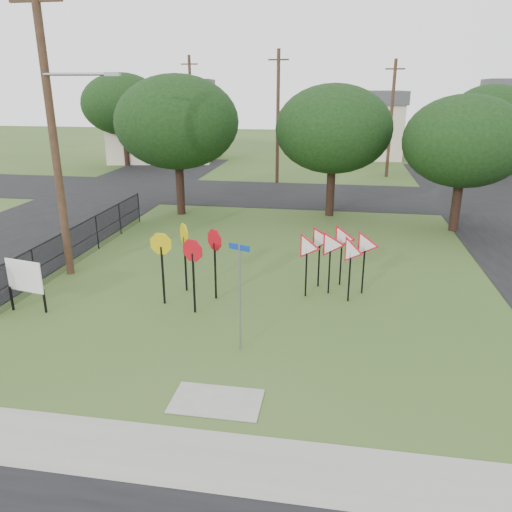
{
  "coord_description": "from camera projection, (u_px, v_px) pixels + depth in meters",
  "views": [
    {
      "loc": [
        2.43,
        -11.55,
        6.65
      ],
      "look_at": [
        -0.01,
        3.0,
        1.6
      ],
      "focal_mm": 35.0,
      "sensor_mm": 36.0,
      "label": 1
    }
  ],
  "objects": [
    {
      "name": "stop_sign_cluster",
      "position": [
        188.0,
        249.0,
        15.7
      ],
      "size": [
        2.2,
        2.07,
        2.38
      ],
      "color": "black",
      "rests_on": "ground"
    },
    {
      "name": "ground",
      "position": [
        238.0,
        348.0,
        13.31
      ],
      "size": [
        140.0,
        140.0,
        0.0
      ],
      "primitive_type": "plane",
      "color": "#304D1C"
    },
    {
      "name": "far_pole_a",
      "position": [
        278.0,
        117.0,
        34.53
      ],
      "size": [
        1.4,
        0.24,
        9.0
      ],
      "color": "#4C3223",
      "rests_on": "ground"
    },
    {
      "name": "curb_pad",
      "position": [
        216.0,
        401.0,
        11.07
      ],
      "size": [
        2.0,
        1.2,
        0.02
      ],
      "primitive_type": "cube",
      "color": "gray",
      "rests_on": "ground"
    },
    {
      "name": "tree_near_left",
      "position": [
        177.0,
        122.0,
        25.74
      ],
      "size": [
        6.4,
        6.4,
        7.27
      ],
      "color": "black",
      "rests_on": "ground"
    },
    {
      "name": "utility_pole_main",
      "position": [
        54.0,
        130.0,
        16.95
      ],
      "size": [
        3.55,
        0.33,
        10.0
      ],
      "color": "#4C3223",
      "rests_on": "ground"
    },
    {
      "name": "fence_run",
      "position": [
        84.0,
        239.0,
        20.08
      ],
      "size": [
        0.05,
        11.55,
        1.5
      ],
      "color": "black",
      "rests_on": "ground"
    },
    {
      "name": "tree_far_left",
      "position": [
        122.0,
        104.0,
        42.13
      ],
      "size": [
        6.8,
        6.8,
        7.73
      ],
      "color": "black",
      "rests_on": "ground"
    },
    {
      "name": "sidewalk",
      "position": [
        194.0,
        458.0,
        9.39
      ],
      "size": [
        30.0,
        1.6,
        0.02
      ],
      "primitive_type": "cube",
      "color": "gray",
      "rests_on": "ground"
    },
    {
      "name": "house_left",
      "position": [
        162.0,
        120.0,
        46.05
      ],
      "size": [
        10.58,
        8.88,
        7.2
      ],
      "color": "beige",
      "rests_on": "ground"
    },
    {
      "name": "street_far",
      "position": [
        300.0,
        195.0,
        31.97
      ],
      "size": [
        60.0,
        8.0,
        0.02
      ],
      "primitive_type": "cube",
      "color": "black",
      "rests_on": "ground"
    },
    {
      "name": "planting_strip",
      "position": [
        173.0,
        508.0,
        8.27
      ],
      "size": [
        30.0,
        0.8,
        0.02
      ],
      "primitive_type": "cube",
      "color": "#304D1C",
      "rests_on": "ground"
    },
    {
      "name": "far_pole_b",
      "position": [
        391.0,
        118.0,
        37.09
      ],
      "size": [
        1.4,
        0.24,
        8.5
      ],
      "color": "#4C3223",
      "rests_on": "ground"
    },
    {
      "name": "yield_sign_cluster",
      "position": [
        336.0,
        246.0,
        16.42
      ],
      "size": [
        2.75,
        1.92,
        2.21
      ],
      "color": "black",
      "rests_on": "ground"
    },
    {
      "name": "tree_near_right",
      "position": [
        464.0,
        142.0,
        22.82
      ],
      "size": [
        5.6,
        5.6,
        6.33
      ],
      "color": "black",
      "rests_on": "ground"
    },
    {
      "name": "street_left",
      "position": [
        39.0,
        228.0,
        24.52
      ],
      "size": [
        8.0,
        50.0,
        0.02
      ],
      "primitive_type": "cube",
      "color": "black",
      "rests_on": "ground"
    },
    {
      "name": "house_mid",
      "position": [
        358.0,
        123.0,
        48.99
      ],
      "size": [
        8.4,
        8.4,
        6.2
      ],
      "color": "beige",
      "rests_on": "ground"
    },
    {
      "name": "info_board",
      "position": [
        25.0,
        278.0,
        15.16
      ],
      "size": [
        1.32,
        0.31,
        1.67
      ],
      "color": "black",
      "rests_on": "ground"
    },
    {
      "name": "far_pole_c",
      "position": [
        191.0,
        112.0,
        41.38
      ],
      "size": [
        1.4,
        0.24,
        9.0
      ],
      "color": "#4C3223",
      "rests_on": "ground"
    },
    {
      "name": "street_name_sign",
      "position": [
        240.0,
        291.0,
        12.75
      ],
      "size": [
        0.57,
        0.24,
        2.93
      ],
      "color": "gray",
      "rests_on": "ground"
    },
    {
      "name": "tree_near_mid",
      "position": [
        333.0,
        129.0,
        25.52
      ],
      "size": [
        6.0,
        6.0,
        6.8
      ],
      "color": "black",
      "rests_on": "ground"
    },
    {
      "name": "tree_far_right",
      "position": [
        491.0,
        114.0,
        39.51
      ],
      "size": [
        6.0,
        6.0,
        6.8
      ],
      "color": "black",
      "rests_on": "ground"
    }
  ]
}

